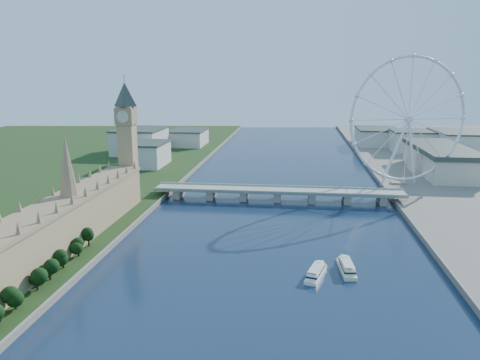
# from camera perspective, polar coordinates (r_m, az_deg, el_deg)

# --- Properties ---
(parliament_range) EXTENTS (24.00, 200.00, 70.00)m
(parliament_range) POSITION_cam_1_polar(r_m,az_deg,el_deg) (321.40, -19.90, -4.40)
(parliament_range) COLOR tan
(parliament_range) RESTS_ON ground
(big_ben) EXTENTS (20.02, 20.02, 110.00)m
(big_ben) POSITION_cam_1_polar(r_m,az_deg,el_deg) (409.53, -13.67, 6.41)
(big_ben) COLOR tan
(big_ben) RESTS_ON ground
(westminster_bridge) EXTENTS (220.00, 22.00, 9.50)m
(westminster_bridge) POSITION_cam_1_polar(r_m,az_deg,el_deg) (416.45, 4.62, -1.56)
(westminster_bridge) COLOR gray
(westminster_bridge) RESTS_ON ground
(london_eye) EXTENTS (113.60, 39.12, 124.30)m
(london_eye) POSITION_cam_1_polar(r_m,az_deg,el_deg) (472.31, 19.86, 6.92)
(london_eye) COLOR silver
(london_eye) RESTS_ON ground
(county_hall) EXTENTS (54.00, 144.00, 35.00)m
(county_hall) POSITION_cam_1_polar(r_m,az_deg,el_deg) (567.54, 23.12, 0.59)
(county_hall) COLOR beige
(county_hall) RESTS_ON ground
(city_skyline) EXTENTS (505.00, 280.00, 32.00)m
(city_skyline) POSITION_cam_1_polar(r_m,az_deg,el_deg) (670.35, 8.92, 4.64)
(city_skyline) COLOR beige
(city_skyline) RESTS_ON ground
(tour_boat_near) EXTENTS (14.76, 29.17, 6.23)m
(tour_boat_near) POSITION_cam_1_polar(r_m,az_deg,el_deg) (266.38, 9.21, -11.56)
(tour_boat_near) COLOR silver
(tour_boat_near) RESTS_ON ground
(tour_boat_far) EXTENTS (9.91, 29.77, 6.46)m
(tour_boat_far) POSITION_cam_1_polar(r_m,az_deg,el_deg) (276.12, 12.86, -10.83)
(tour_boat_far) COLOR beige
(tour_boat_far) RESTS_ON ground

